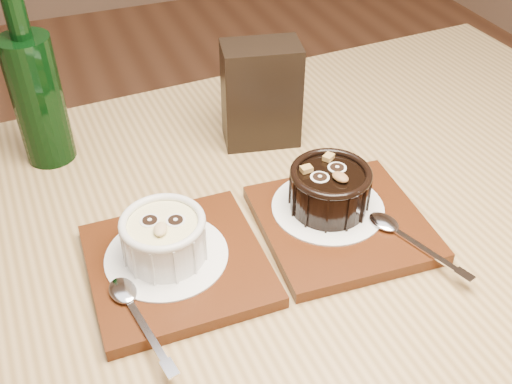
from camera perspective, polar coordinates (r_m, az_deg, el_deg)
table at (r=0.73m, az=1.68°, el=-10.72°), size 1.24×0.86×0.75m
tray_left at (r=0.64m, az=-7.50°, el=-6.89°), size 0.18×0.18×0.01m
doily_left at (r=0.64m, az=-8.51°, el=-6.00°), size 0.13×0.13×0.00m
ramekin_white at (r=0.62m, az=-8.75°, el=-4.17°), size 0.09×0.09×0.05m
spoon_left at (r=0.59m, az=-11.26°, el=-11.32°), size 0.05×0.14×0.01m
tray_right at (r=0.69m, az=8.15°, el=-2.98°), size 0.19×0.19×0.01m
doily_right at (r=0.70m, az=6.85°, el=-1.44°), size 0.13×0.13×0.00m
ramekin_dark at (r=0.68m, az=7.04°, el=0.46°), size 0.09×0.09×0.06m
spoon_right at (r=0.67m, az=14.38°, el=-4.27°), size 0.07×0.14×0.01m
condiment_stand at (r=0.80m, az=0.49°, el=9.27°), size 0.11×0.08×0.14m
green_bottle at (r=0.80m, az=-20.13°, el=8.63°), size 0.06×0.06×0.24m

